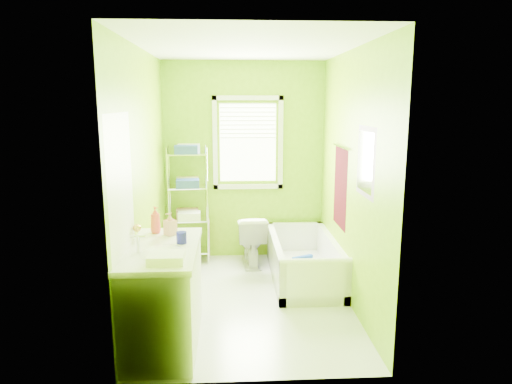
{
  "coord_description": "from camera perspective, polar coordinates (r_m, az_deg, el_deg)",
  "views": [
    {
      "loc": [
        -0.17,
        -4.56,
        2.08
      ],
      "look_at": [
        0.09,
        0.25,
        1.13
      ],
      "focal_mm": 32.0,
      "sensor_mm": 36.0,
      "label": 1
    }
  ],
  "objects": [
    {
      "name": "ground",
      "position": [
        5.01,
        -0.91,
        -13.31
      ],
      "size": [
        2.9,
        2.9,
        0.0
      ],
      "primitive_type": "plane",
      "color": "silver",
      "rests_on": "ground"
    },
    {
      "name": "bathtub",
      "position": [
        5.52,
        5.98,
        -9.16
      ],
      "size": [
        0.75,
        1.6,
        0.52
      ],
      "color": "white",
      "rests_on": "ground"
    },
    {
      "name": "vanity",
      "position": [
        4.1,
        -11.44,
        -12.21
      ],
      "size": [
        0.6,
        1.17,
        1.13
      ],
      "color": "white",
      "rests_on": "ground"
    },
    {
      "name": "door",
      "position": [
        3.82,
        -16.17,
        -5.68
      ],
      "size": [
        0.09,
        0.8,
        2.0
      ],
      "color": "white",
      "rests_on": "ground"
    },
    {
      "name": "wire_shelf_unit",
      "position": [
        5.96,
        -8.35,
        0.06
      ],
      "size": [
        0.54,
        0.43,
        1.55
      ],
      "color": "silver",
      "rests_on": "ground"
    },
    {
      "name": "toilet",
      "position": [
        5.92,
        -0.63,
        -5.97
      ],
      "size": [
        0.4,
        0.67,
        0.66
      ],
      "primitive_type": "imported",
      "rotation": [
        0.0,
        0.0,
        3.19
      ],
      "color": "white",
      "rests_on": "ground"
    },
    {
      "name": "right_wall_decor",
      "position": [
        4.76,
        11.61,
        1.78
      ],
      "size": [
        0.04,
        1.48,
        1.17
      ],
      "color": "#3F070B",
      "rests_on": "ground"
    },
    {
      "name": "window",
      "position": [
        6.0,
        -1.02,
        6.76
      ],
      "size": [
        0.92,
        0.05,
        1.22
      ],
      "color": "white",
      "rests_on": "ground"
    },
    {
      "name": "room_envelope",
      "position": [
        4.59,
        -0.97,
        4.53
      ],
      "size": [
        2.14,
        2.94,
        2.62
      ],
      "color": "#78AC08",
      "rests_on": "ground"
    }
  ]
}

